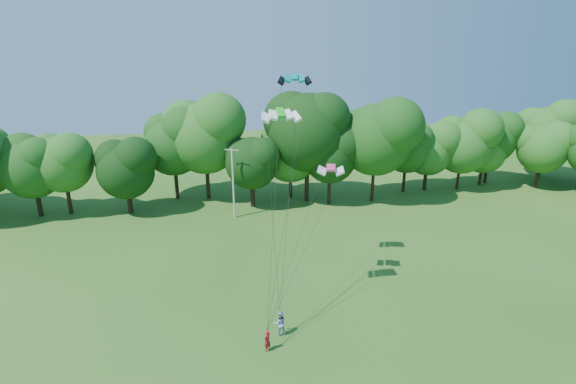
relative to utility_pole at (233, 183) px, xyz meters
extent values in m
cylinder|color=beige|center=(0.00, 0.00, -0.12)|extent=(0.20, 0.20, 8.02)
cube|color=beige|center=(0.00, 0.00, 3.69)|extent=(1.49, 0.75, 0.08)
imported|color=#B2171E|center=(0.84, -23.20, -3.36)|extent=(0.66, 0.65, 1.53)
imported|color=#9CB4D8|center=(1.90, -21.67, -3.22)|extent=(0.94, 0.75, 1.83)
cube|color=#048387|center=(4.31, -13.66, 12.42)|extent=(2.55, 1.45, 0.51)
cube|color=green|center=(2.52, -18.41, 10.57)|extent=(2.52, 1.18, 0.55)
cube|color=#DA3C74|center=(6.80, -15.60, 5.83)|extent=(2.22, 1.48, 0.37)
cylinder|color=black|center=(9.14, 3.94, -1.56)|extent=(0.47, 0.47, 5.13)
ellipsoid|color=black|center=(9.14, 3.94, 5.21)|extent=(10.27, 10.27, 11.20)
cylinder|color=#362815|center=(33.95, 6.18, -2.60)|extent=(0.40, 0.40, 3.06)
ellipsoid|color=#2B601D|center=(33.95, 6.18, 1.43)|extent=(6.12, 6.12, 6.67)
camera|label=1|loc=(-1.88, -47.33, 15.31)|focal=28.00mm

